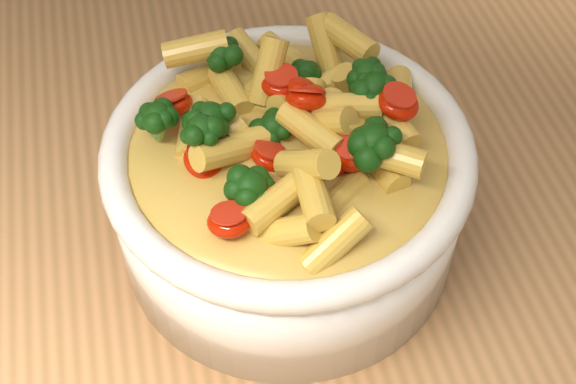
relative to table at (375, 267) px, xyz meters
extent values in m
cube|color=#AB7649|center=(0.00, 0.00, 0.08)|extent=(1.20, 0.80, 0.04)
cylinder|color=white|center=(-0.08, -0.02, 0.15)|extent=(0.24, 0.24, 0.10)
ellipsoid|color=white|center=(-0.08, -0.02, 0.12)|extent=(0.22, 0.22, 0.04)
torus|color=white|center=(-0.08, -0.02, 0.20)|extent=(0.25, 0.25, 0.02)
ellipsoid|color=#EEC851|center=(-0.08, -0.02, 0.20)|extent=(0.21, 0.21, 0.02)
camera|label=1|loc=(-0.17, -0.38, 0.59)|focal=50.00mm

